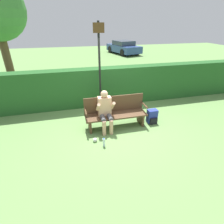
{
  "coord_description": "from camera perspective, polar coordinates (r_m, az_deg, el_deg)",
  "views": [
    {
      "loc": [
        -1.24,
        -4.51,
        2.95
      ],
      "look_at": [
        -0.15,
        -0.1,
        0.58
      ],
      "focal_mm": 28.0,
      "sensor_mm": 36.0,
      "label": 1
    }
  ],
  "objects": [
    {
      "name": "ground_plane",
      "position": [
        5.53,
        1.26,
        -4.71
      ],
      "size": [
        40.0,
        40.0,
        0.0
      ],
      "primitive_type": "plane",
      "color": "#668E4C"
    },
    {
      "name": "hedge_back",
      "position": [
        6.83,
        -2.67,
        8.36
      ],
      "size": [
        12.0,
        0.52,
        1.43
      ],
      "color": "#235623",
      "rests_on": "ground"
    },
    {
      "name": "park_bench",
      "position": [
        5.37,
        1.09,
        -0.12
      ],
      "size": [
        1.87,
        0.52,
        0.94
      ],
      "color": "#513823",
      "rests_on": "ground"
    },
    {
      "name": "person_seated",
      "position": [
        5.1,
        -2.24,
        0.87
      ],
      "size": [
        0.52,
        0.58,
        1.21
      ],
      "color": "#DBA884",
      "rests_on": "ground"
    },
    {
      "name": "backpack",
      "position": [
        5.79,
        12.97,
        -1.47
      ],
      "size": [
        0.31,
        0.28,
        0.45
      ],
      "color": "#283893",
      "rests_on": "ground"
    },
    {
      "name": "water_bottle",
      "position": [
        4.66,
        -2.66,
        -9.91
      ],
      "size": [
        0.06,
        0.06,
        0.25
      ],
      "color": "silver",
      "rests_on": "ground"
    },
    {
      "name": "signpost",
      "position": [
        5.95,
        -4.07,
        14.99
      ],
      "size": [
        0.35,
        0.09,
        2.97
      ],
      "color": "black",
      "rests_on": "ground"
    },
    {
      "name": "parked_car",
      "position": [
        18.79,
        3.77,
        20.32
      ],
      "size": [
        2.78,
        4.3,
        1.24
      ],
      "rotation": [
        0.0,
        0.0,
        1.83
      ],
      "color": "#2D4784",
      "rests_on": "ground"
    },
    {
      "name": "litter_crumple",
      "position": [
        4.88,
        -5.59,
        -9.04
      ],
      "size": [
        0.11,
        0.11,
        0.11
      ],
      "color": "silver",
      "rests_on": "ground"
    }
  ]
}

